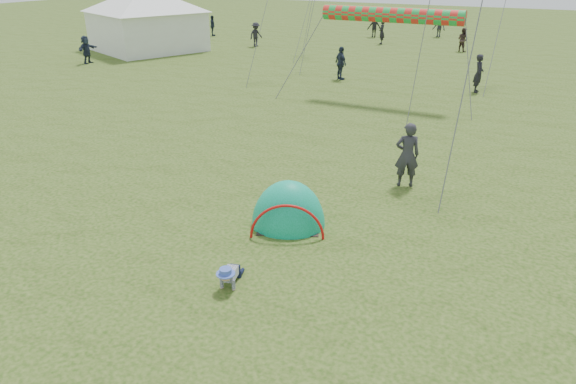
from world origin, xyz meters
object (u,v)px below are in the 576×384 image
at_px(crawling_toddler, 229,274).
at_px(popup_tent, 288,225).
at_px(standing_adult, 407,155).
at_px(event_marquee, 146,16).

xyz_separation_m(crawling_toddler, popup_tent, (-0.12, 2.76, -0.26)).
distance_m(standing_adult, event_marquee, 27.16).
xyz_separation_m(standing_adult, event_marquee, (-22.46, 15.21, 1.36)).
bearing_deg(standing_adult, event_marquee, -57.98).
height_order(crawling_toddler, popup_tent, popup_tent).
distance_m(crawling_toddler, standing_adult, 6.63).
bearing_deg(event_marquee, standing_adult, -11.64).
distance_m(crawling_toddler, popup_tent, 2.77).
height_order(standing_adult, event_marquee, event_marquee).
relative_size(standing_adult, event_marquee, 0.28).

